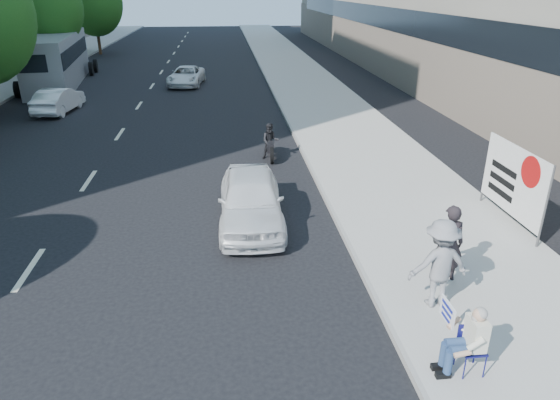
{
  "coord_description": "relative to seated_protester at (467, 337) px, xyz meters",
  "views": [
    {
      "loc": [
        -1.61,
        -9.03,
        6.33
      ],
      "look_at": [
        -0.35,
        2.3,
        1.41
      ],
      "focal_mm": 32.0,
      "sensor_mm": 36.0,
      "label": 1
    }
  ],
  "objects": [
    {
      "name": "motorcycle",
      "position": [
        -2.19,
        12.36,
        -0.24
      ],
      "size": [
        0.73,
        2.05,
        1.42
      ],
      "rotation": [
        0.0,
        0.0,
        -0.06
      ],
      "color": "black",
      "rests_on": "ground"
    },
    {
      "name": "jogger",
      "position": [
        0.31,
        1.97,
        0.24
      ],
      "size": [
        1.28,
        0.77,
        1.93
      ],
      "primitive_type": "imported",
      "rotation": [
        0.0,
        0.0,
        3.19
      ],
      "color": "gray",
      "rests_on": "near_sidewalk"
    },
    {
      "name": "ground",
      "position": [
        -2.29,
        2.61,
        -0.87
      ],
      "size": [
        160.0,
        160.0,
        0.0
      ],
      "primitive_type": "plane",
      "color": "black",
      "rests_on": "ground"
    },
    {
      "name": "white_sedan_mid",
      "position": [
        -12.78,
        21.4,
        -0.21
      ],
      "size": [
        1.85,
        4.14,
        1.32
      ],
      "primitive_type": "imported",
      "rotation": [
        0.0,
        0.0,
        3.03
      ],
      "color": "white",
      "rests_on": "ground"
    },
    {
      "name": "pedestrian_woman",
      "position": [
        0.92,
        2.92,
        0.18
      ],
      "size": [
        0.75,
        0.59,
        1.81
      ],
      "primitive_type": "imported",
      "rotation": [
        0.0,
        0.0,
        2.87
      ],
      "color": "black",
      "rests_on": "near_sidewalk"
    },
    {
      "name": "bus",
      "position": [
        -15.14,
        30.11,
        0.76
      ],
      "size": [
        4.01,
        12.3,
        3.3
      ],
      "rotation": [
        0.0,
        0.0,
        0.12
      ],
      "color": "gray",
      "rests_on": "ground"
    },
    {
      "name": "protest_banner",
      "position": [
        3.89,
        5.56,
        0.53
      ],
      "size": [
        0.08,
        3.06,
        2.2
      ],
      "color": "#4C4C4C",
      "rests_on": "near_sidewalk"
    },
    {
      "name": "tree_far_d",
      "position": [
        -15.99,
        32.61,
        4.01
      ],
      "size": [
        4.8,
        4.8,
        7.65
      ],
      "color": "#382616",
      "rests_on": "ground"
    },
    {
      "name": "tree_far_e",
      "position": [
        -15.99,
        46.61,
        3.91
      ],
      "size": [
        5.4,
        5.4,
        7.89
      ],
      "color": "#382616",
      "rests_on": "ground"
    },
    {
      "name": "near_sidewalk",
      "position": [
        1.71,
        22.61,
        -0.8
      ],
      "size": [
        5.0,
        120.0,
        0.15
      ],
      "primitive_type": "cube",
      "color": "#A5A29B",
      "rests_on": "ground"
    },
    {
      "name": "white_sedan_far",
      "position": [
        -6.43,
        28.69,
        -0.25
      ],
      "size": [
        2.58,
        4.71,
        1.25
      ],
      "primitive_type": "imported",
      "rotation": [
        0.0,
        0.0,
        -0.12
      ],
      "color": "white",
      "rests_on": "ground"
    },
    {
      "name": "seated_protester",
      "position": [
        0.0,
        0.0,
        0.0
      ],
      "size": [
        0.83,
        1.11,
        1.31
      ],
      "color": "navy",
      "rests_on": "near_sidewalk"
    },
    {
      "name": "white_sedan_near",
      "position": [
        -3.29,
        6.55,
        -0.12
      ],
      "size": [
        1.9,
        4.48,
        1.51
      ],
      "primitive_type": "imported",
      "rotation": [
        0.0,
        0.0,
        -0.03
      ],
      "color": "white",
      "rests_on": "ground"
    }
  ]
}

